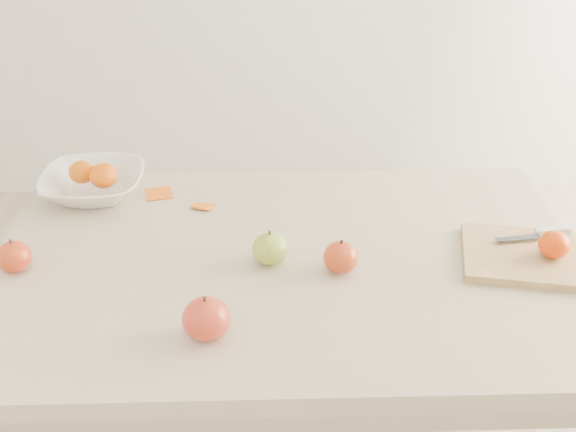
{
  "coord_description": "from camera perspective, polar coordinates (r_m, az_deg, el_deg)",
  "views": [
    {
      "loc": [
        -0.04,
        -1.23,
        1.55
      ],
      "look_at": [
        0.0,
        0.05,
        0.82
      ],
      "focal_mm": 45.0,
      "sensor_mm": 36.0,
      "label": 1
    }
  ],
  "objects": [
    {
      "name": "table",
      "position": [
        1.52,
        0.06,
        -6.47
      ],
      "size": [
        1.2,
        0.8,
        0.75
      ],
      "color": "beige",
      "rests_on": "ground"
    },
    {
      "name": "cutting_board",
      "position": [
        1.53,
        18.89,
        -3.11
      ],
      "size": [
        0.32,
        0.26,
        0.02
      ],
      "primitive_type": "cube",
      "rotation": [
        0.0,
        0.0,
        -0.2
      ],
      "color": "tan",
      "rests_on": "table"
    },
    {
      "name": "board_tangerine",
      "position": [
        1.52,
        20.29,
        -2.12
      ],
      "size": [
        0.06,
        0.06,
        0.05
      ],
      "primitive_type": "ellipsoid",
      "color": "#E64108",
      "rests_on": "cutting_board"
    },
    {
      "name": "fruit_bowl",
      "position": [
        1.75,
        -15.13,
        2.44
      ],
      "size": [
        0.24,
        0.24,
        0.06
      ],
      "primitive_type": "imported",
      "color": "white",
      "rests_on": "table"
    },
    {
      "name": "bowl_tangerine_near",
      "position": [
        1.75,
        -15.98,
        3.38
      ],
      "size": [
        0.06,
        0.06,
        0.05
      ],
      "primitive_type": "ellipsoid",
      "color": "#CC5907",
      "rests_on": "fruit_bowl"
    },
    {
      "name": "bowl_tangerine_far",
      "position": [
        1.71,
        -14.38,
        3.13
      ],
      "size": [
        0.07,
        0.07,
        0.06
      ],
      "primitive_type": "ellipsoid",
      "color": "orange",
      "rests_on": "fruit_bowl"
    },
    {
      "name": "orange_peel_a",
      "position": [
        1.72,
        -10.16,
        1.62
      ],
      "size": [
        0.07,
        0.06,
        0.01
      ],
      "primitive_type": "cube",
      "rotation": [
        0.21,
        0.0,
        0.24
      ],
      "color": "#DA5F0F",
      "rests_on": "table"
    },
    {
      "name": "orange_peel_b",
      "position": [
        1.66,
        -6.75,
        0.71
      ],
      "size": [
        0.05,
        0.05,
        0.01
      ],
      "primitive_type": "cube",
      "rotation": [
        -0.14,
        0.0,
        -0.36
      ],
      "color": "orange",
      "rests_on": "table"
    },
    {
      "name": "paring_knife",
      "position": [
        1.6,
        19.77,
        -1.21
      ],
      "size": [
        0.17,
        0.05,
        0.01
      ],
      "color": "silver",
      "rests_on": "cutting_board"
    },
    {
      "name": "apple_green",
      "position": [
        1.44,
        -1.44,
        -2.58
      ],
      "size": [
        0.07,
        0.07,
        0.06
      ],
      "primitive_type": "ellipsoid",
      "color": "olive",
      "rests_on": "table"
    },
    {
      "name": "apple_red_e",
      "position": [
        1.42,
        4.2,
        -3.26
      ],
      "size": [
        0.07,
        0.07,
        0.06
      ],
      "primitive_type": "ellipsoid",
      "color": "maroon",
      "rests_on": "table"
    },
    {
      "name": "apple_red_d",
      "position": [
        1.51,
        -20.84,
        -3.01
      ],
      "size": [
        0.07,
        0.07,
        0.06
      ],
      "primitive_type": "ellipsoid",
      "color": "maroon",
      "rests_on": "table"
    },
    {
      "name": "apple_red_c",
      "position": [
        1.25,
        -6.49,
        -8.06
      ],
      "size": [
        0.08,
        0.08,
        0.08
      ],
      "primitive_type": "ellipsoid",
      "color": "maroon",
      "rests_on": "table"
    }
  ]
}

